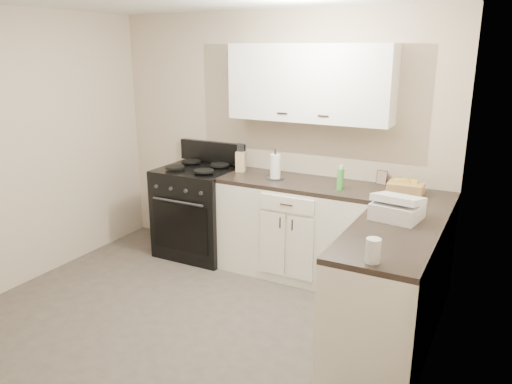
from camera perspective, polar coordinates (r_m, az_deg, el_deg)
The scene contains 18 objects.
floor at distance 4.08m, azimuth -9.58°, elevation -15.92°, with size 3.60×3.60×0.00m, color #473F38.
wall_back at distance 5.08m, azimuth 2.11°, elevation 5.95°, with size 3.60×3.60×0.00m, color beige.
wall_right at distance 2.88m, azimuth 19.11°, elevation -3.06°, with size 3.60×3.60×0.00m, color beige.
base_cabinets_back at distance 4.86m, azimuth 5.00°, elevation -4.38°, with size 1.55×0.60×0.90m, color white.
base_cabinets_right at distance 4.00m, azimuth 15.76°, elevation -9.68°, with size 0.60×1.90×0.90m, color white.
countertop_back at distance 4.71m, azimuth 5.14°, elevation 0.97°, with size 1.55×0.60×0.04m, color black.
countertop_right at distance 3.82m, azimuth 16.30°, elevation -3.32°, with size 0.60×1.90×0.04m, color black.
upper_cabinets at distance 4.70m, azimuth 6.15°, elevation 12.29°, with size 1.55×0.30×0.70m, color white.
stove at distance 5.36m, azimuth -6.53°, elevation -2.33°, with size 0.79×0.68×0.96m, color black.
knife_block at distance 5.05m, azimuth -1.78°, elevation 3.47°, with size 0.09×0.08×0.20m, color #D1B881.
paper_towel at distance 4.76m, azimuth 2.21°, elevation 2.91°, with size 0.10×0.10×0.24m, color white.
soap_bottle at distance 4.46m, azimuth 9.63°, elevation 1.45°, with size 0.06×0.06×0.19m, color green.
picture_frame at distance 4.73m, azimuth 14.19°, elevation 1.63°, with size 0.10×0.01×0.13m, color black.
wicker_basket at distance 4.46m, azimuth 16.71°, elevation 0.37°, with size 0.30×0.20×0.10m, color tan.
countertop_grill at distance 3.81m, azimuth 15.82°, elevation -2.07°, with size 0.33×0.31×0.12m, color white.
glass_jar at distance 3.01m, azimuth 13.24°, elevation -6.54°, with size 0.09×0.09×0.15m, color silver.
oven_mitt_near at distance 3.69m, azimuth 9.29°, elevation -11.47°, with size 0.02×0.14×0.24m, color black.
oven_mitt_far at distance 3.78m, azimuth 9.90°, elevation -10.41°, with size 0.02×0.14×0.24m, color black.
Camera 1 is at (2.16, -2.71, 2.16)m, focal length 35.00 mm.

